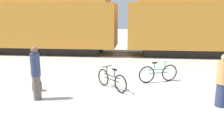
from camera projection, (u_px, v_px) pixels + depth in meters
ground_plane at (105, 103)px, 6.95m from camera, size 80.00×80.00×0.00m
freight_train at (122, 18)px, 15.39m from camera, size 57.77×3.17×5.08m
rail_near at (121, 56)px, 15.25m from camera, size 69.77×0.07×0.01m
rail_far at (123, 52)px, 16.64m from camera, size 69.77×0.07×0.01m
bicycle_teal at (158, 73)px, 9.16m from camera, size 1.66×0.72×0.88m
bicycle_black at (111, 80)px, 8.25m from camera, size 1.24×1.31×0.85m
person_in_tan at (223, 81)px, 6.57m from camera, size 0.37×0.37×1.63m
person_in_navy at (36, 73)px, 7.09m from camera, size 0.30×0.30×1.79m
backpack at (37, 86)px, 8.10m from camera, size 0.28×0.20×0.34m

